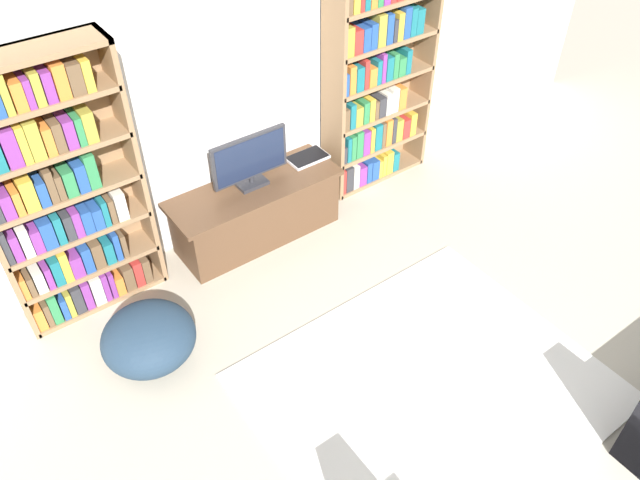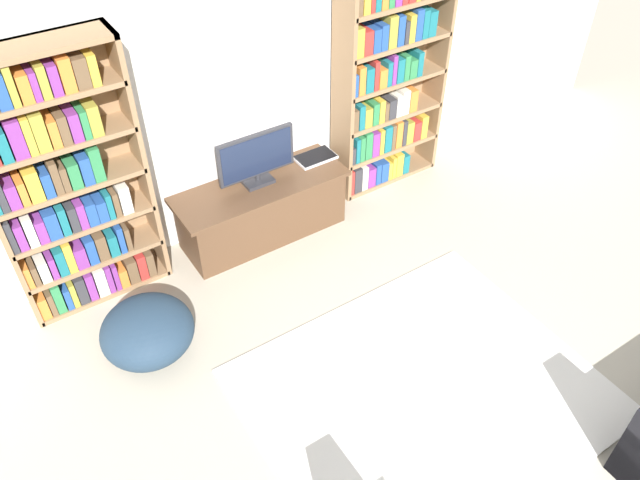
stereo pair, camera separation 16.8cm
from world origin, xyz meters
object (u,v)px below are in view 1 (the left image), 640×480
at_px(bookshelf_right, 374,80).
at_px(television, 250,160).
at_px(tv_stand, 256,211).
at_px(beanbag_ottoman, 149,338).
at_px(laptop, 307,158).
at_px(bookshelf_left, 58,197).

height_order(bookshelf_right, television, bookshelf_right).
relative_size(tv_stand, beanbag_ottoman, 2.25).
bearing_deg(television, laptop, 3.63).
bearing_deg(tv_stand, bookshelf_right, 5.65).
bearing_deg(beanbag_ottoman, bookshelf_left, 99.74).
bearing_deg(beanbag_ottoman, bookshelf_right, 17.02).
relative_size(bookshelf_left, bookshelf_right, 1.00).
distance_m(laptop, beanbag_ottoman, 2.01).
bearing_deg(laptop, television, -176.37).
xyz_separation_m(bookshelf_right, beanbag_ottoman, (-2.60, -0.79, -0.79)).
distance_m(tv_stand, laptop, 0.63).
distance_m(tv_stand, television, 0.49).
distance_m(bookshelf_right, laptop, 0.88).
relative_size(bookshelf_right, tv_stand, 1.38).
bearing_deg(beanbag_ottoman, tv_stand, 27.50).
distance_m(bookshelf_left, tv_stand, 1.59).
bearing_deg(beanbag_ottoman, laptop, 21.60).
xyz_separation_m(tv_stand, television, (0.00, 0.03, 0.49)).
bearing_deg(bookshelf_right, laptop, -175.16).
xyz_separation_m(television, beanbag_ottoman, (-1.28, -0.69, -0.56)).
height_order(laptop, beanbag_ottoman, laptop).
xyz_separation_m(bookshelf_left, laptop, (1.98, -0.06, -0.44)).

